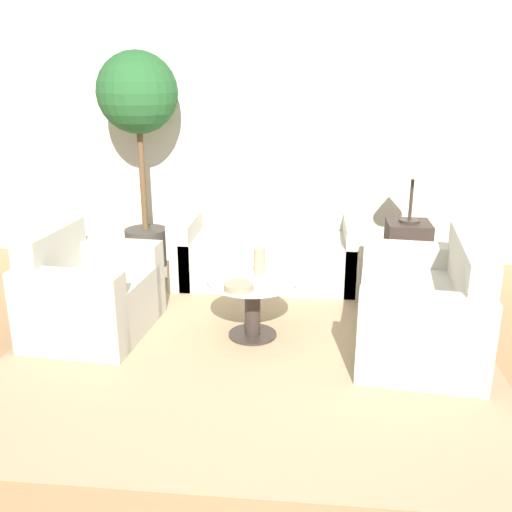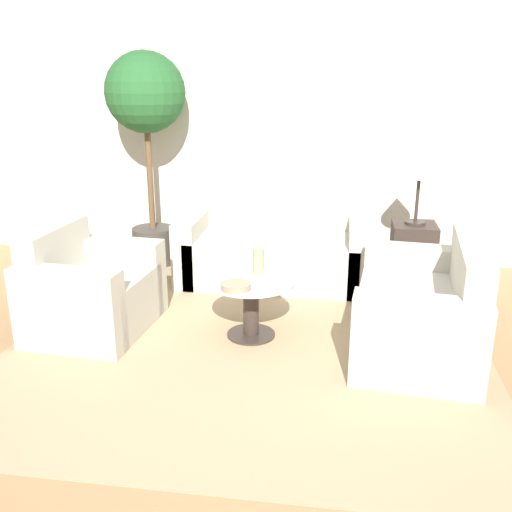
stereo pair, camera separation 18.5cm
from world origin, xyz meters
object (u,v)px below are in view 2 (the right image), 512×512
object	(u,v)px
coffee_table	(251,300)
potted_plant	(146,115)
sofa_main	(275,250)
loveseat	(427,314)
vase	(259,262)
table_lamp	(420,169)
bowl	(236,286)
armchair	(88,293)

from	to	relation	value
coffee_table	potted_plant	xyz separation A→B (m)	(-1.25, 1.54, 1.21)
sofa_main	coffee_table	world-z (taller)	sofa_main
loveseat	coffee_table	distance (m)	1.25
coffee_table	vase	xyz separation A→B (m)	(0.04, 0.12, 0.26)
table_lamp	potted_plant	distance (m)	2.59
vase	bowl	xyz separation A→B (m)	(-0.11, -0.33, -0.08)
armchair	potted_plant	size ratio (longest dim) A/B	0.49
loveseat	potted_plant	world-z (taller)	potted_plant
potted_plant	coffee_table	bearing A→B (deg)	-50.91
loveseat	armchair	bearing A→B (deg)	-84.34
potted_plant	vase	world-z (taller)	potted_plant
vase	bowl	distance (m)	0.35
sofa_main	bowl	world-z (taller)	sofa_main
coffee_table	table_lamp	bearing A→B (deg)	43.82
vase	loveseat	bearing A→B (deg)	-8.16
table_lamp	armchair	bearing A→B (deg)	-153.35
armchair	loveseat	distance (m)	2.51
potted_plant	loveseat	bearing A→B (deg)	-32.51
armchair	coffee_table	xyz separation A→B (m)	(1.25, 0.04, 0.01)
loveseat	table_lamp	size ratio (longest dim) A/B	2.19
sofa_main	coffee_table	distance (m)	1.28
armchair	coffee_table	size ratio (longest dim) A/B	1.55
coffee_table	potted_plant	world-z (taller)	potted_plant
table_lamp	bowl	size ratio (longest dim) A/B	2.97
armchair	table_lamp	size ratio (longest dim) A/B	1.62
loveseat	coffee_table	size ratio (longest dim) A/B	2.08
potted_plant	vase	xyz separation A→B (m)	(1.29, -1.42, -0.95)
sofa_main	loveseat	xyz separation A→B (m)	(1.22, -1.34, 0.00)
table_lamp	vase	distance (m)	1.76
potted_plant	vase	distance (m)	2.14
coffee_table	bowl	distance (m)	0.29
armchair	table_lamp	bearing A→B (deg)	-58.69
loveseat	table_lamp	world-z (taller)	table_lamp
armchair	bowl	xyz separation A→B (m)	(1.18, -0.17, 0.19)
loveseat	sofa_main	bearing A→B (deg)	-131.66
sofa_main	table_lamp	world-z (taller)	table_lamp
potted_plant	table_lamp	bearing A→B (deg)	-6.80
vase	bowl	world-z (taller)	vase
potted_plant	bowl	xyz separation A→B (m)	(1.18, -1.75, -1.02)
table_lamp	coffee_table	bearing A→B (deg)	-136.18
armchair	potted_plant	bearing A→B (deg)	4.63
armchair	potted_plant	world-z (taller)	potted_plant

